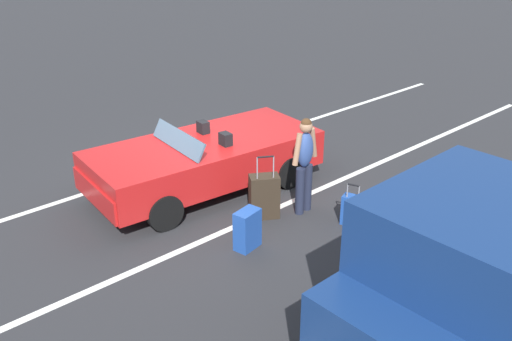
# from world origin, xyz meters

# --- Properties ---
(ground_plane) EXTENTS (80.00, 80.00, 0.00)m
(ground_plane) POSITION_xyz_m (0.00, 0.00, 0.00)
(ground_plane) COLOR #28282B
(lot_line_near) EXTENTS (18.00, 0.12, 0.01)m
(lot_line_near) POSITION_xyz_m (0.00, -1.31, 0.00)
(lot_line_near) COLOR silver
(lot_line_near) RESTS_ON ground_plane
(lot_line_mid) EXTENTS (18.00, 0.12, 0.01)m
(lot_line_mid) POSITION_xyz_m (0.00, 1.39, 0.00)
(lot_line_mid) COLOR silver
(lot_line_mid) RESTS_ON ground_plane
(lot_line_far) EXTENTS (18.00, 0.12, 0.01)m
(lot_line_far) POSITION_xyz_m (0.00, 4.09, 0.00)
(lot_line_far) COLOR silver
(lot_line_far) RESTS_ON ground_plane
(convertible_car) EXTENTS (4.29, 2.14, 1.24)m
(convertible_car) POSITION_xyz_m (0.21, -0.02, 0.59)
(convertible_car) COLOR red
(convertible_car) RESTS_ON ground_plane
(suitcase_large_black) EXTENTS (0.56, 0.49, 1.12)m
(suitcase_large_black) POSITION_xyz_m (-0.10, 1.45, 0.37)
(suitcase_large_black) COLOR #2D2319
(suitcase_large_black) RESTS_ON ground_plane
(suitcase_medium_bright) EXTENTS (0.44, 0.31, 0.62)m
(suitcase_medium_bright) POSITION_xyz_m (0.73, 1.99, 0.31)
(suitcase_medium_bright) COLOR #1E479E
(suitcase_medium_bright) RESTS_ON ground_plane
(suitcase_small_carryon) EXTENTS (0.31, 0.39, 0.74)m
(suitcase_small_carryon) POSITION_xyz_m (-0.98, 2.58, 0.25)
(suitcase_small_carryon) COLOR #1E479E
(suitcase_small_carryon) RESTS_ON ground_plane
(traveler_person) EXTENTS (0.61, 0.25, 1.65)m
(traveler_person) POSITION_xyz_m (-0.72, 1.75, 0.93)
(traveler_person) COLOR #1E2338
(traveler_person) RESTS_ON ground_plane
(parked_pickup_truck_near) EXTENTS (5.02, 2.13, 2.10)m
(parked_pickup_truck_near) POSITION_xyz_m (0.14, 5.42, 1.11)
(parked_pickup_truck_near) COLOR navy
(parked_pickup_truck_near) RESTS_ON ground_plane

